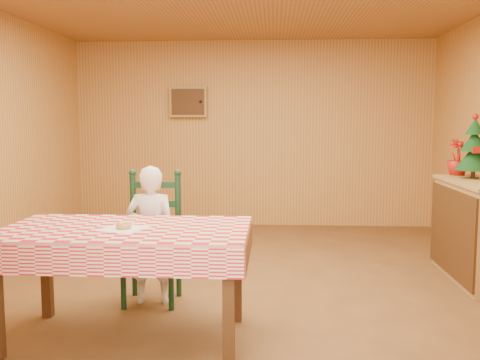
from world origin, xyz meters
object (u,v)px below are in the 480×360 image
christmas_tree (474,149)px  dining_table (126,239)px  shelf_unit (479,231)px  ladder_chair (153,240)px  seated_child (151,235)px

christmas_tree → dining_table: bearing=-148.3°
shelf_unit → christmas_tree: (0.01, 0.25, 0.74)m
dining_table → christmas_tree: (2.90, 1.79, 0.52)m
ladder_chair → shelf_unit: 2.99m
seated_child → christmas_tree: size_ratio=1.81×
dining_table → shelf_unit: (2.89, 1.54, -0.22)m
seated_child → christmas_tree: 3.16m
seated_child → shelf_unit: 3.01m
ladder_chair → christmas_tree: bearing=19.1°
seated_child → christmas_tree: bearing=-159.9°
christmas_tree → seated_child: bearing=-159.9°
ladder_chair → seated_child: seated_child is taller
ladder_chair → christmas_tree: size_ratio=1.74×
seated_child → shelf_unit: size_ratio=0.91×
dining_table → christmas_tree: christmas_tree is taller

